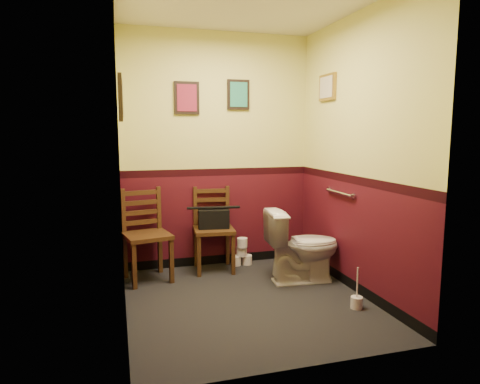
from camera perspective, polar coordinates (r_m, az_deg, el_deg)
floor at (r=4.14m, az=0.99°, el=-14.32°), size 2.20×2.40×0.00m
wall_back at (r=4.99m, az=-3.05°, el=5.43°), size 2.20×0.00×2.70m
wall_front at (r=2.72m, az=8.56°, el=3.25°), size 2.20×0.00×2.70m
wall_left at (r=3.67m, az=-15.66°, el=4.24°), size 0.00×2.40×2.70m
wall_right at (r=4.29m, az=15.26°, el=4.75°), size 0.00×2.40×2.70m
grab_bar at (r=4.53m, az=13.11°, el=-0.10°), size 0.05×0.56×0.06m
framed_print_back_a at (r=4.92m, az=-7.12°, el=12.34°), size 0.28×0.04×0.36m
framed_print_back_b at (r=5.05m, az=-0.22°, el=12.85°), size 0.26×0.04×0.34m
framed_print_left at (r=3.77m, az=-15.65°, el=11.94°), size 0.04×0.30×0.38m
framed_print_right at (r=4.82m, az=11.55°, el=13.52°), size 0.04×0.34×0.28m
toilet at (r=4.59m, az=8.33°, el=-7.17°), size 0.81×0.50×0.76m
toilet_brush at (r=4.10m, az=15.28°, el=-13.93°), size 0.11×0.11×0.38m
chair_left at (r=4.68m, az=-12.42°, el=-5.58°), size 0.54×0.54×0.97m
chair_right at (r=4.91m, az=-3.58°, el=-4.93°), size 0.48×0.48×0.95m
handbag at (r=4.84m, az=-3.53°, el=-3.56°), size 0.36×0.22×0.25m
tp_stack at (r=5.13m, az=0.23°, el=-8.21°), size 0.26×0.16×0.33m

